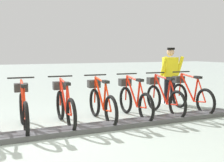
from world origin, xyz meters
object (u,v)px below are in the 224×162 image
(bike_docked_2, at_px, (134,99))
(bike_docked_3, at_px, (101,102))
(bike_docked_0, at_px, (190,95))
(worker_near_rack, at_px, (170,73))
(bike_docked_1, at_px, (163,97))
(bike_docked_5, at_px, (23,108))
(bike_docked_4, at_px, (64,105))

(bike_docked_2, height_order, bike_docked_3, same)
(bike_docked_0, height_order, bike_docked_2, same)
(bike_docked_2, height_order, worker_near_rack, worker_near_rack)
(bike_docked_2, xyz_separation_m, bike_docked_3, (0.00, 0.83, 0.00))
(bike_docked_3, bearing_deg, bike_docked_1, -90.00)
(bike_docked_3, bearing_deg, bike_docked_5, 90.00)
(bike_docked_2, distance_m, worker_near_rack, 2.10)
(bike_docked_4, bearing_deg, bike_docked_2, -90.00)
(bike_docked_1, relative_size, bike_docked_3, 1.00)
(bike_docked_0, distance_m, bike_docked_4, 3.32)
(bike_docked_0, bearing_deg, worker_near_rack, -6.34)
(bike_docked_5, bearing_deg, bike_docked_4, -90.00)
(worker_near_rack, bearing_deg, bike_docked_5, 103.36)
(worker_near_rack, bearing_deg, bike_docked_4, 106.43)
(bike_docked_1, height_order, bike_docked_5, same)
(bike_docked_3, xyz_separation_m, bike_docked_5, (0.00, 1.66, 0.00))
(bike_docked_4, bearing_deg, worker_near_rack, -73.57)
(bike_docked_1, distance_m, bike_docked_2, 0.83)
(bike_docked_1, bearing_deg, bike_docked_5, 90.00)
(bike_docked_0, bearing_deg, bike_docked_3, 90.00)
(bike_docked_2, relative_size, worker_near_rack, 1.04)
(bike_docked_3, relative_size, bike_docked_4, 1.00)
(bike_docked_1, xyz_separation_m, bike_docked_4, (0.00, 2.49, 0.00))
(bike_docked_0, height_order, bike_docked_3, same)
(bike_docked_3, distance_m, worker_near_rack, 2.84)
(bike_docked_1, relative_size, bike_docked_2, 1.00)
(bike_docked_1, bearing_deg, bike_docked_2, 90.00)
(worker_near_rack, bearing_deg, bike_docked_3, 111.25)
(bike_docked_1, bearing_deg, bike_docked_0, -90.00)
(bike_docked_1, xyz_separation_m, bike_docked_3, (0.00, 1.66, 0.00))
(worker_near_rack, bearing_deg, bike_docked_1, 137.05)
(bike_docked_0, distance_m, worker_near_rack, 1.13)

